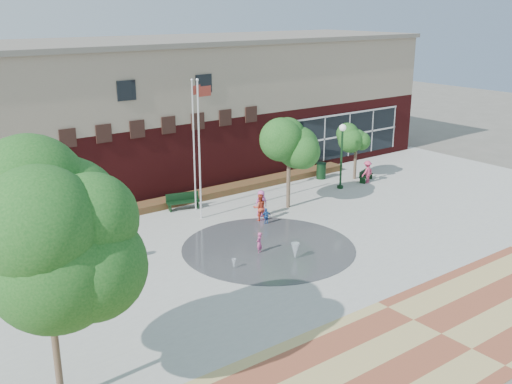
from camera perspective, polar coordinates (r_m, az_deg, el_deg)
ground at (r=27.04m, az=5.16°, el=-7.29°), size 120.00×120.00×0.00m
plaza_concrete at (r=29.86m, az=0.00°, el=-4.76°), size 46.00×18.00×0.01m
paver_band at (r=22.96m, az=17.25°, el=-12.80°), size 46.00×6.00×0.01m
splash_pad at (r=29.13m, az=1.19°, el=-5.35°), size 8.40×8.40×0.01m
library_building at (r=39.82m, az=-11.89°, el=7.43°), size 44.40×10.40×9.20m
flower_bed at (r=35.85m, az=-7.35°, el=-1.09°), size 26.00×1.20×0.40m
flagpole_left at (r=33.54m, az=-5.92°, el=5.07°), size 0.81×0.42×7.49m
flagpole_right at (r=32.03m, az=-5.38°, el=4.72°), size 0.95×0.16×7.67m
lamp_left at (r=26.22m, az=-19.38°, el=-3.54°), size 0.40×0.40×3.76m
lamp_right at (r=38.19m, az=8.17°, el=4.08°), size 0.44×0.44×4.19m
bench_left at (r=29.96m, az=-16.50°, el=-4.77°), size 2.04×0.68×1.01m
bench_mid at (r=34.63m, az=-6.93°, el=-1.19°), size 2.01×1.01×0.97m
bench_right at (r=40.65m, az=10.41°, el=1.35°), size 1.61×1.00×0.78m
trash_can at (r=40.72m, az=6.22°, el=2.03°), size 0.68×0.68×1.11m
tree_big_left at (r=17.08m, az=-19.68°, el=-3.28°), size 4.82×4.82×7.71m
tree_mid at (r=33.84m, az=3.17°, el=4.85°), size 3.21×3.21×5.41m
tree_small_right at (r=40.49m, az=9.53°, el=4.96°), size 2.19×2.19×3.74m
water_jet_a at (r=27.94m, az=3.73°, el=-6.41°), size 0.39×0.39×0.77m
water_jet_b at (r=26.92m, az=-2.11°, el=-7.35°), size 0.20×0.20×0.46m
child_splash at (r=28.37m, az=0.31°, el=-4.86°), size 0.45×0.39×1.04m
adult_red at (r=32.47m, az=0.35°, el=-1.48°), size 0.91×0.81×1.53m
adult_pink at (r=33.15m, az=0.50°, el=-1.10°), size 0.82×0.62×1.51m
child_blue at (r=32.05m, az=0.98°, el=-2.32°), size 0.57×0.35×0.91m
person_bench at (r=40.16m, az=10.55°, el=1.90°), size 1.03×0.66×1.51m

